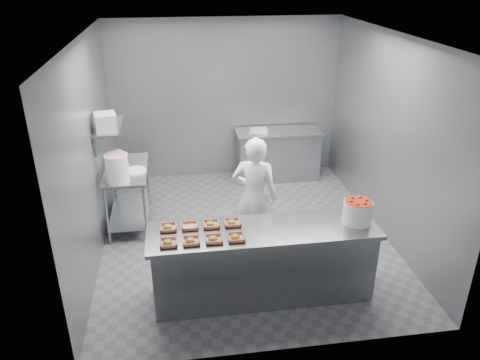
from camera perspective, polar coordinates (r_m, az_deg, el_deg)
name	(u,v)px	position (r m, az deg, el deg)	size (l,w,h in m)	color
floor	(245,235)	(6.86, 0.58, -6.70)	(4.50, 4.50, 0.00)	#4C4C51
ceiling	(246,36)	(5.89, 0.70, 17.17)	(4.50, 4.50, 0.00)	white
wall_back	(225,100)	(8.36, -1.80, 9.72)	(4.00, 0.04, 2.80)	slate
wall_left	(90,153)	(6.26, -17.79, 3.16)	(0.04, 4.50, 2.80)	slate
wall_right	(387,137)	(6.82, 17.54, 4.98)	(0.04, 4.50, 2.80)	slate
service_counter	(263,262)	(5.50, 2.81, -10.00)	(2.60, 0.70, 0.90)	slate
prep_table	(128,188)	(7.07, -13.50, -0.92)	(0.60, 1.20, 0.90)	slate
back_counter	(278,154)	(8.48, 4.62, 3.12)	(1.50, 0.60, 0.90)	slate
wall_shelf	(108,126)	(6.74, -15.75, 6.33)	(0.35, 0.90, 0.03)	slate
tray_0	(168,243)	(5.03, -8.74, -7.54)	(0.19, 0.18, 0.06)	tan
tray_1	(191,241)	(5.03, -5.98, -7.37)	(0.19, 0.18, 0.06)	tan
tray_2	(214,239)	(5.04, -3.24, -7.19)	(0.19, 0.18, 0.06)	tan
tray_3	(236,237)	(5.06, -0.51, -6.99)	(0.19, 0.18, 0.06)	tan
tray_4	(168,227)	(5.30, -8.77, -5.71)	(0.19, 0.18, 0.06)	tan
tray_5	(190,226)	(5.30, -6.13, -5.58)	(0.19, 0.18, 0.04)	tan
tray_6	(211,224)	(5.31, -3.56, -5.38)	(0.19, 0.18, 0.06)	tan
tray_7	(232,222)	(5.33, -0.98, -5.20)	(0.19, 0.18, 0.06)	tan
worker	(255,197)	(6.12, 1.80, -2.04)	(0.60, 0.39, 1.64)	white
strawberry_tub	(358,211)	(5.47, 14.14, -3.68)	(0.33, 0.33, 0.27)	white
glaze_bucket	(117,167)	(6.49, -14.75, 1.49)	(0.33, 0.31, 0.47)	white
bucket_lid	(135,171)	(6.81, -12.67, 1.10)	(0.32, 0.32, 0.02)	white
rag	(125,165)	(7.06, -13.90, 1.82)	(0.13, 0.11, 0.02)	#CCB28C
appliance	(105,122)	(6.50, -16.08, 6.82)	(0.27, 0.31, 0.23)	gray
paper_stack	(259,130)	(8.24, 2.28, 6.07)	(0.30, 0.22, 0.06)	silver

